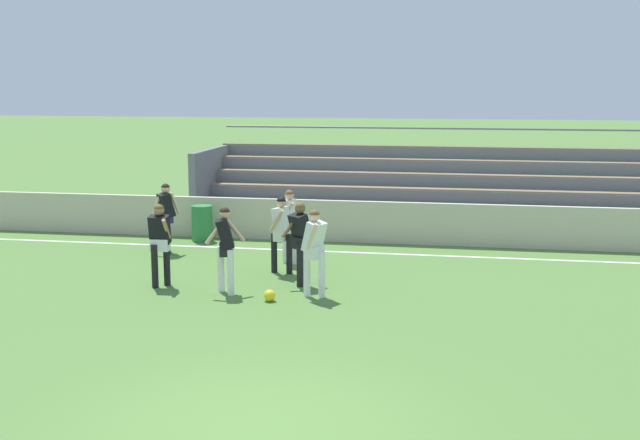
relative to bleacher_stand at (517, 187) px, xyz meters
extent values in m
plane|color=#517A38|center=(-3.70, -14.20, -1.11)|extent=(160.00, 160.00, 0.00)
cube|color=white|center=(-3.70, -4.20, -1.11)|extent=(44.00, 0.12, 0.01)
cube|color=beige|center=(-3.70, -2.92, -0.59)|extent=(48.00, 0.16, 1.04)
cube|color=#897051|center=(0.00, -1.59, -0.77)|extent=(17.76, 0.36, 0.08)
cube|color=slate|center=(0.00, -1.79, -0.94)|extent=(17.76, 0.04, 0.34)
cube|color=#897051|center=(0.00, -0.94, -0.43)|extent=(17.76, 0.36, 0.08)
cube|color=slate|center=(0.00, -1.14, -0.60)|extent=(17.76, 0.04, 0.34)
cube|color=#897051|center=(0.00, -0.30, -0.08)|extent=(17.76, 0.36, 0.08)
cube|color=slate|center=(0.00, -0.50, -0.25)|extent=(17.76, 0.04, 0.34)
cube|color=#897051|center=(0.00, 0.34, 0.26)|extent=(17.76, 0.36, 0.08)
cube|color=slate|center=(0.00, 0.14, 0.09)|extent=(17.76, 0.04, 0.34)
cube|color=#897051|center=(0.00, 0.99, 0.60)|extent=(17.76, 0.36, 0.08)
cube|color=slate|center=(0.00, 0.79, 0.43)|extent=(17.76, 0.04, 0.34)
cube|color=#897051|center=(0.00, 1.63, 0.94)|extent=(17.76, 0.36, 0.08)
cube|color=slate|center=(0.00, 1.43, 0.77)|extent=(17.76, 0.04, 0.34)
cube|color=slate|center=(-8.78, 0.02, -0.08)|extent=(0.20, 3.58, 2.05)
cylinder|color=slate|center=(0.00, 1.88, 1.49)|extent=(17.76, 0.06, 0.06)
cylinder|color=#2D7F3D|center=(-7.94, -3.46, -0.66)|extent=(0.53, 0.53, 0.91)
cylinder|color=white|center=(-5.97, -8.22, -0.67)|extent=(0.13, 0.13, 0.88)
cylinder|color=white|center=(-5.70, -8.46, -0.67)|extent=(0.13, 0.13, 0.88)
cube|color=black|center=(-5.83, -8.34, -0.25)|extent=(0.31, 0.41, 0.24)
cube|color=black|center=(-5.83, -8.34, 0.05)|extent=(0.44, 0.46, 0.60)
cylinder|color=#D6A884|center=(-5.68, -8.20, 0.09)|extent=(0.38, 0.18, 0.46)
cylinder|color=#D6A884|center=(-5.99, -8.48, 0.09)|extent=(0.38, 0.18, 0.46)
sphere|color=#D6A884|center=(-5.83, -8.34, 0.44)|extent=(0.21, 0.21, 0.21)
sphere|color=black|center=(-5.83, -8.34, 0.46)|extent=(0.20, 0.20, 0.20)
cylinder|color=white|center=(-3.98, -8.30, -0.67)|extent=(0.13, 0.13, 0.87)
cylinder|color=white|center=(-4.27, -8.28, -0.67)|extent=(0.13, 0.13, 0.87)
cube|color=white|center=(-4.12, -8.29, -0.26)|extent=(0.35, 0.42, 0.24)
cube|color=white|center=(-4.12, -8.29, 0.04)|extent=(0.48, 0.49, 0.60)
cylinder|color=beige|center=(-4.12, -8.49, 0.08)|extent=(0.26, 0.18, 0.51)
cylinder|color=beige|center=(-4.12, -8.09, 0.08)|extent=(0.26, 0.18, 0.51)
sphere|color=beige|center=(-4.12, -8.29, 0.43)|extent=(0.21, 0.21, 0.21)
sphere|color=brown|center=(-4.12, -8.29, 0.45)|extent=(0.20, 0.20, 0.20)
cylinder|color=black|center=(-4.59, -7.32, -0.67)|extent=(0.13, 0.13, 0.87)
cylinder|color=black|center=(-4.55, -7.58, -0.67)|extent=(0.13, 0.13, 0.87)
cube|color=black|center=(-4.57, -7.45, -0.26)|extent=(0.41, 0.40, 0.24)
cube|color=black|center=(-4.57, -7.45, 0.04)|extent=(0.52, 0.52, 0.60)
cylinder|color=brown|center=(-4.38, -7.39, 0.08)|extent=(0.33, 0.36, 0.43)
cylinder|color=brown|center=(-4.75, -7.51, 0.08)|extent=(0.33, 0.36, 0.43)
sphere|color=brown|center=(-4.57, -7.45, 0.43)|extent=(0.21, 0.21, 0.21)
sphere|color=brown|center=(-4.57, -7.45, 0.45)|extent=(0.20, 0.20, 0.20)
cylinder|color=black|center=(-5.33, -6.50, -0.69)|extent=(0.13, 0.13, 0.84)
cylinder|color=black|center=(-4.99, -6.56, -0.69)|extent=(0.13, 0.13, 0.84)
cube|color=white|center=(-5.16, -6.53, -0.29)|extent=(0.31, 0.41, 0.24)
cube|color=white|center=(-5.16, -6.53, 0.01)|extent=(0.39, 0.45, 0.59)
cylinder|color=#D6A884|center=(-5.10, -6.33, 0.05)|extent=(0.35, 0.17, 0.48)
cylinder|color=#D6A884|center=(-5.21, -6.73, 0.05)|extent=(0.35, 0.17, 0.48)
sphere|color=#D6A884|center=(-5.16, -6.53, 0.40)|extent=(0.21, 0.21, 0.21)
sphere|color=black|center=(-5.16, -6.53, 0.42)|extent=(0.20, 0.20, 0.20)
cylinder|color=black|center=(-8.36, -4.84, -0.68)|extent=(0.13, 0.13, 0.86)
cylinder|color=black|center=(-8.22, -5.15, -0.68)|extent=(0.13, 0.13, 0.86)
cube|color=#232847|center=(-8.29, -5.00, -0.27)|extent=(0.40, 0.42, 0.24)
cube|color=black|center=(-8.29, -5.00, 0.03)|extent=(0.52, 0.52, 0.60)
cylinder|color=beige|center=(-8.09, -4.93, 0.07)|extent=(0.24, 0.22, 0.51)
cylinder|color=beige|center=(-8.49, -5.07, 0.07)|extent=(0.24, 0.22, 0.51)
sphere|color=beige|center=(-8.29, -5.00, 0.42)|extent=(0.21, 0.21, 0.21)
sphere|color=black|center=(-8.29, -5.00, 0.44)|extent=(0.20, 0.20, 0.20)
cylinder|color=white|center=(-5.31, -5.54, -0.68)|extent=(0.13, 0.13, 0.86)
cylinder|color=white|center=(-5.09, -5.63, -0.68)|extent=(0.13, 0.13, 0.86)
cube|color=white|center=(-5.20, -5.58, -0.27)|extent=(0.31, 0.41, 0.24)
cube|color=white|center=(-5.20, -5.58, 0.03)|extent=(0.39, 0.45, 0.59)
cylinder|color=#D6A884|center=(-5.18, -5.39, 0.07)|extent=(0.36, 0.17, 0.47)
cylinder|color=#D6A884|center=(-5.21, -5.77, 0.07)|extent=(0.36, 0.17, 0.47)
sphere|color=#D6A884|center=(-5.20, -5.58, 0.42)|extent=(0.21, 0.21, 0.21)
sphere|color=brown|center=(-5.20, -5.58, 0.44)|extent=(0.20, 0.20, 0.20)
cylinder|color=black|center=(-7.17, -7.95, -0.68)|extent=(0.13, 0.13, 0.86)
cylinder|color=black|center=(-7.33, -8.17, -0.68)|extent=(0.13, 0.13, 0.86)
cube|color=white|center=(-7.25, -8.06, -0.27)|extent=(0.37, 0.24, 0.24)
cube|color=black|center=(-7.25, -8.06, 0.03)|extent=(0.40, 0.33, 0.59)
cylinder|color=#A87A5B|center=(-7.07, -8.15, 0.07)|extent=(0.10, 0.39, 0.45)
cylinder|color=#A87A5B|center=(-7.42, -7.97, 0.07)|extent=(0.10, 0.39, 0.45)
sphere|color=#A87A5B|center=(-7.25, -8.06, 0.41)|extent=(0.21, 0.21, 0.21)
sphere|color=brown|center=(-7.25, -8.06, 0.43)|extent=(0.20, 0.20, 0.20)
sphere|color=yellow|center=(-4.88, -8.76, -1.00)|extent=(0.22, 0.22, 0.22)
camera|label=1|loc=(-1.35, -22.84, 2.89)|focal=45.59mm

